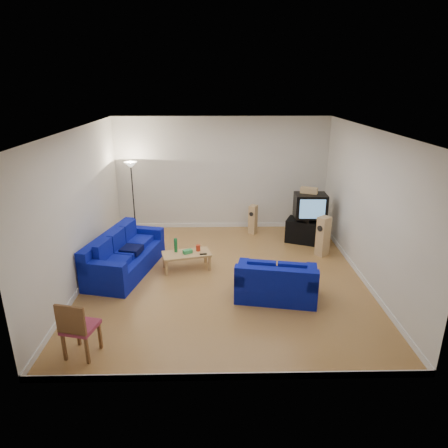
{
  "coord_description": "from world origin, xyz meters",
  "views": [
    {
      "loc": [
        -0.17,
        -7.92,
        4.06
      ],
      "look_at": [
        0.0,
        0.4,
        1.1
      ],
      "focal_mm": 32.0,
      "sensor_mm": 36.0,
      "label": 1
    }
  ],
  "objects_px": {
    "tv_stand": "(306,231)",
    "television": "(310,206)",
    "coffee_table": "(186,255)",
    "sofa_three_seat": "(123,258)",
    "sofa_loveseat": "(276,285)"
  },
  "relations": [
    {
      "from": "sofa_loveseat",
      "to": "television",
      "type": "distance_m",
      "value": 3.28
    },
    {
      "from": "sofa_three_seat",
      "to": "tv_stand",
      "type": "distance_m",
      "value": 4.81
    },
    {
      "from": "sofa_loveseat",
      "to": "coffee_table",
      "type": "distance_m",
      "value": 2.31
    },
    {
      "from": "television",
      "to": "coffee_table",
      "type": "bearing_deg",
      "value": -151.51
    },
    {
      "from": "tv_stand",
      "to": "television",
      "type": "relative_size",
      "value": 1.22
    },
    {
      "from": "sofa_loveseat",
      "to": "television",
      "type": "relative_size",
      "value": 2.05
    },
    {
      "from": "sofa_three_seat",
      "to": "tv_stand",
      "type": "height_order",
      "value": "sofa_three_seat"
    },
    {
      "from": "sofa_loveseat",
      "to": "television",
      "type": "height_order",
      "value": "television"
    },
    {
      "from": "sofa_loveseat",
      "to": "tv_stand",
      "type": "bearing_deg",
      "value": 78.03
    },
    {
      "from": "sofa_three_seat",
      "to": "television",
      "type": "height_order",
      "value": "television"
    },
    {
      "from": "coffee_table",
      "to": "tv_stand",
      "type": "xyz_separation_m",
      "value": [
        3.09,
        1.58,
        -0.03
      ]
    },
    {
      "from": "coffee_table",
      "to": "sofa_loveseat",
      "type": "bearing_deg",
      "value": -36.58
    },
    {
      "from": "television",
      "to": "tv_stand",
      "type": "bearing_deg",
      "value": 157.18
    },
    {
      "from": "sofa_loveseat",
      "to": "sofa_three_seat",
      "type": "bearing_deg",
      "value": 169.29
    },
    {
      "from": "television",
      "to": "sofa_loveseat",
      "type": "bearing_deg",
      "value": -111.52
    }
  ]
}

